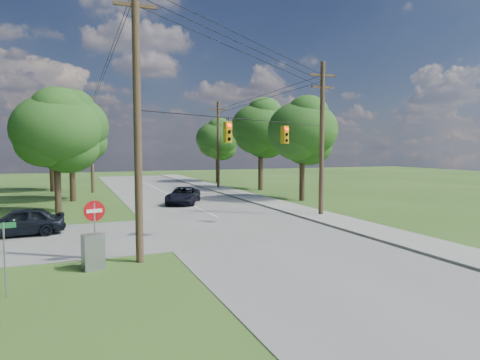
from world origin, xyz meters
name	(u,v)px	position (x,y,z in m)	size (l,w,h in m)	color
ground	(247,254)	(0.00, 0.00, 0.00)	(140.00, 140.00, 0.00)	#30551C
main_road	(245,230)	(2.00, 5.00, 0.01)	(10.00, 100.00, 0.03)	gray
sidewalk_east	(344,222)	(8.70, 5.00, 0.06)	(2.60, 100.00, 0.12)	#A2A198
pole_sw	(137,109)	(-4.60, 0.40, 6.23)	(2.00, 0.32, 12.00)	#4E3C28
pole_ne	(322,136)	(8.90, 8.00, 5.47)	(2.00, 0.32, 10.50)	#4E3C28
pole_north_e	(218,144)	(8.90, 30.00, 5.13)	(2.00, 0.32, 10.00)	#4E3C28
pole_north_w	(92,144)	(-5.00, 30.00, 5.13)	(2.00, 0.32, 10.00)	#4E3C28
power_lines	(203,83)	(1.50, 11.54, 9.15)	(13.93, 29.62, 4.93)	black
traffic_signals	(259,133)	(2.55, 4.43, 5.50)	(4.91, 3.27, 1.05)	gold
tree_w_near	(56,130)	(-8.00, 15.00, 5.92)	(6.00, 6.00, 8.40)	#453522
tree_w_mid	(71,126)	(-7.00, 23.00, 6.58)	(6.40, 6.40, 9.22)	#453522
tree_w_far	(51,133)	(-9.00, 33.00, 6.25)	(6.00, 6.00, 8.73)	#453522
tree_e_near	(302,130)	(12.00, 16.00, 6.25)	(6.20, 6.20, 8.81)	#453522
tree_e_mid	(261,128)	(12.50, 26.00, 6.91)	(6.60, 6.60, 9.64)	#453522
tree_e_far	(217,139)	(11.50, 38.00, 5.92)	(5.80, 5.80, 8.32)	#453522
car_cross_dark	(20,222)	(-9.71, 7.93, 0.79)	(1.78, 4.42, 1.50)	black
car_main_north	(183,195)	(1.53, 17.48, 0.73)	(2.31, 5.01, 1.39)	black
control_cabinet	(93,252)	(-6.43, -0.06, 0.69)	(0.77, 0.55, 1.39)	gray
do_not_enter_sign	(95,218)	(-6.30, 1.00, 1.85)	(0.84, 0.20, 2.56)	gray
street_name_sign	(4,249)	(-9.15, -2.29, 1.54)	(0.70, 0.17, 2.38)	gray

